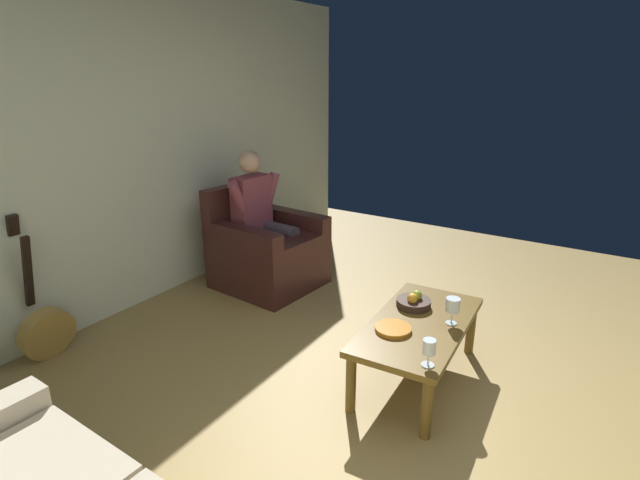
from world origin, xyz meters
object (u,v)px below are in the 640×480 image
(wine_glass_near, at_px, (429,349))
(fruit_bowl, at_px, (414,302))
(guitar, at_px, (46,328))
(person_seated, at_px, (262,216))
(coffee_table, at_px, (418,330))
(wine_glass_far, at_px, (453,306))
(decorative_dish, at_px, (393,329))
(armchair, at_px, (266,251))

(wine_glass_near, distance_m, fruit_bowl, 0.69)
(guitar, bearing_deg, fruit_bowl, 121.41)
(person_seated, relative_size, coffee_table, 1.10)
(wine_glass_far, relative_size, fruit_bowl, 0.76)
(wine_glass_near, height_order, decorative_dish, wine_glass_near)
(person_seated, bearing_deg, coffee_table, 73.80)
(armchair, bearing_deg, coffee_table, 73.57)
(coffee_table, bearing_deg, fruit_bowl, -148.93)
(coffee_table, bearing_deg, decorative_dish, -27.51)
(armchair, relative_size, guitar, 0.90)
(coffee_table, bearing_deg, guitar, -63.54)
(guitar, relative_size, wine_glass_far, 5.90)
(decorative_dish, bearing_deg, coffee_table, 152.49)
(wine_glass_near, bearing_deg, person_seated, -118.85)
(armchair, bearing_deg, fruit_bowl, 78.02)
(armchair, height_order, person_seated, person_seated)
(armchair, bearing_deg, guitar, -10.83)
(person_seated, height_order, wine_glass_near, person_seated)
(guitar, height_order, wine_glass_far, guitar)
(coffee_table, distance_m, wine_glass_near, 0.50)
(decorative_dish, bearing_deg, armchair, -117.25)
(wine_glass_far, bearing_deg, fruit_bowl, -108.15)
(armchair, bearing_deg, wine_glass_far, 77.79)
(decorative_dish, bearing_deg, fruit_bowl, -177.16)
(guitar, bearing_deg, coffee_table, 116.46)
(coffee_table, relative_size, decorative_dish, 5.03)
(fruit_bowl, bearing_deg, guitar, -58.59)
(coffee_table, height_order, wine_glass_near, wine_glass_near)
(armchair, xyz_separation_m, coffee_table, (0.67, 1.75, 0.03))
(coffee_table, xyz_separation_m, guitar, (1.11, -2.24, -0.13))
(person_seated, relative_size, guitar, 1.21)
(guitar, distance_m, wine_glass_far, 2.71)
(guitar, bearing_deg, armchair, 164.55)
(guitar, height_order, fruit_bowl, guitar)
(armchair, height_order, fruit_bowl, armchair)
(armchair, xyz_separation_m, decorative_dish, (0.85, 1.65, 0.10))
(coffee_table, xyz_separation_m, decorative_dish, (0.18, -0.09, 0.07))
(wine_glass_near, height_order, fruit_bowl, wine_glass_near)
(coffee_table, relative_size, wine_glass_near, 7.25)
(armchair, relative_size, wine_glass_near, 5.94)
(guitar, height_order, decorative_dish, guitar)
(decorative_dish, bearing_deg, wine_glass_near, 51.98)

